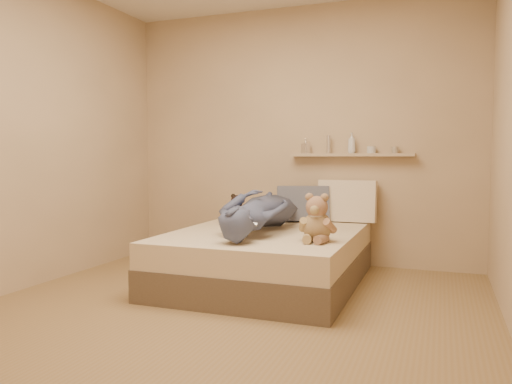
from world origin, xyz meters
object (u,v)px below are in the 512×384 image
at_px(teddy_bear, 317,222).
at_px(pillow_cream, 347,201).
at_px(dark_plush, 237,210).
at_px(pillow_grey, 303,204).
at_px(person, 260,210).
at_px(bed, 267,257).
at_px(wall_shelf, 351,155).
at_px(game_console, 247,222).

height_order(teddy_bear, pillow_cream, pillow_cream).
distance_m(dark_plush, pillow_cream, 1.07).
xyz_separation_m(pillow_grey, person, (-0.17, -0.75, 0.01)).
height_order(bed, person, person).
height_order(bed, dark_plush, dark_plush).
xyz_separation_m(dark_plush, person, (0.40, -0.47, 0.06)).
distance_m(pillow_grey, wall_shelf, 0.68).
distance_m(game_console, pillow_cream, 1.44).
bearing_deg(pillow_cream, teddy_bear, -90.22).
relative_size(dark_plush, wall_shelf, 0.23).
distance_m(pillow_cream, person, 1.07).
relative_size(bed, pillow_cream, 3.45).
height_order(game_console, dark_plush, dark_plush).
distance_m(pillow_cream, pillow_grey, 0.43).
bearing_deg(person, wall_shelf, -124.77).
relative_size(game_console, dark_plush, 0.60).
bearing_deg(teddy_bear, person, 149.69).
bearing_deg(wall_shelf, pillow_cream, -103.10).
bearing_deg(teddy_bear, game_console, -167.28).
bearing_deg(pillow_cream, game_console, -110.90).
xyz_separation_m(pillow_cream, person, (-0.58, -0.89, -0.02)).
distance_m(bed, dark_plush, 0.70).
relative_size(pillow_cream, pillow_grey, 1.10).
bearing_deg(pillow_grey, wall_shelf, 27.26).
xyz_separation_m(dark_plush, wall_shelf, (1.00, 0.50, 0.53)).
distance_m(person, wall_shelf, 1.24).
bearing_deg(pillow_grey, bed, -100.26).
height_order(pillow_cream, wall_shelf, wall_shelf).
height_order(game_console, wall_shelf, wall_shelf).
bearing_deg(dark_plush, pillow_cream, 23.18).
height_order(pillow_grey, wall_shelf, wall_shelf).
distance_m(bed, pillow_grey, 0.81).
bearing_deg(pillow_grey, pillow_cream, 19.00).
height_order(dark_plush, pillow_grey, pillow_grey).
bearing_deg(pillow_cream, person, -122.97).
bearing_deg(teddy_bear, dark_plush, 140.32).
relative_size(bed, game_console, 11.49).
bearing_deg(pillow_grey, game_console, -95.09).
bearing_deg(wall_shelf, dark_plush, -153.47).
distance_m(teddy_bear, pillow_grey, 1.16).
bearing_deg(dark_plush, teddy_bear, -39.68).
xyz_separation_m(teddy_bear, person, (-0.58, 0.34, 0.03)).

